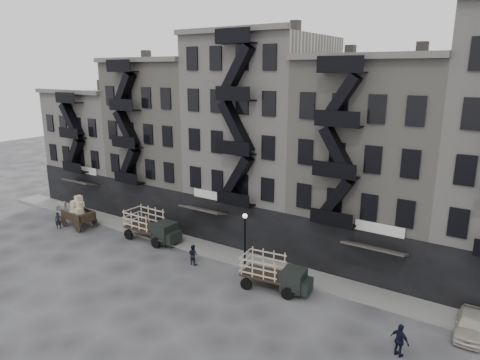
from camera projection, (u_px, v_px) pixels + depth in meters
The scene contains 15 objects.
ground at pixel (191, 271), 31.48m from camera, with size 140.00×140.00×0.00m, color #38383A.
sidewalk at pixel (221, 252), 34.48m from camera, with size 55.00×2.50×0.15m, color slate.
building_west at pixel (110, 145), 48.61m from camera, with size 10.00×11.35×13.20m.
building_midwest at pixel (176, 140), 42.87m from camera, with size 10.00×11.35×16.20m.
building_center at pixel (261, 139), 37.26m from camera, with size 10.00×11.35×18.20m.
building_mideast at pixel (375, 164), 32.15m from camera, with size 10.00×11.35×16.20m.
lamp_post at pixel (245, 233), 31.27m from camera, with size 0.36×0.36×4.28m.
horse at pixel (60, 206), 43.91m from camera, with size 0.79×1.73×1.46m, color #B9B7A9.
wagon at pixel (77, 210), 39.95m from camera, with size 3.64×2.22×2.92m.
stake_truck_west at pixel (151, 224), 36.73m from camera, with size 5.29×2.24×2.64m.
stake_truck_east at pixel (274, 271), 28.55m from camera, with size 4.88×2.43×2.36m.
car_east at pixel (470, 324), 23.78m from camera, with size 1.49×3.70×1.26m, color #B5AFA3.
pedestrian_west at pixel (58, 220), 39.65m from camera, with size 0.57×0.38×1.57m, color black.
pedestrian_mid at pixel (193, 255), 32.35m from camera, with size 0.77×0.60×1.58m, color black.
policeman at pixel (400, 340), 21.91m from camera, with size 1.06×0.44×1.81m, color black.
Camera 1 is at (18.93, -21.98, 14.39)m, focal length 32.00 mm.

